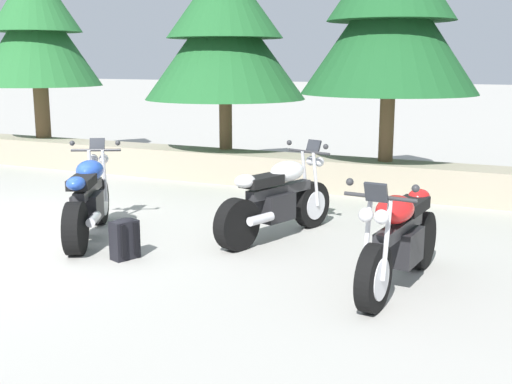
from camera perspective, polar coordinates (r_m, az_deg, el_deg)
The scene contains 8 objects.
stone_wall at distance 12.30m, azimuth -5.87°, elevation 2.58°, with size 36.00×0.80×0.55m, color gray.
motorcycle_blue_near_left at distance 8.28m, azimuth -14.74°, elevation -0.67°, with size 1.16×1.90×1.18m.
motorcycle_white_centre at distance 8.00m, azimuth 2.00°, elevation -0.72°, with size 0.90×2.02×1.18m.
motorcycle_red_far_right at distance 6.37m, azimuth 12.66°, elevation -4.24°, with size 0.67×2.07×1.18m.
rider_backpack at distance 7.35m, azimuth -11.70°, elevation -4.03°, with size 0.32×0.34×0.47m.
pine_tree_far_left at distance 14.74m, azimuth -19.06°, elevation 14.17°, with size 2.65×2.65×4.30m.
pine_tree_mid_left at distance 12.11m, azimuth -2.81°, elevation 14.53°, with size 2.99×2.99×4.06m.
pine_tree_mid_right at distance 10.83m, azimuth 12.02°, elevation 15.85°, with size 2.88×2.88×4.37m.
Camera 1 is at (6.28, -5.59, 2.19)m, focal length 44.74 mm.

